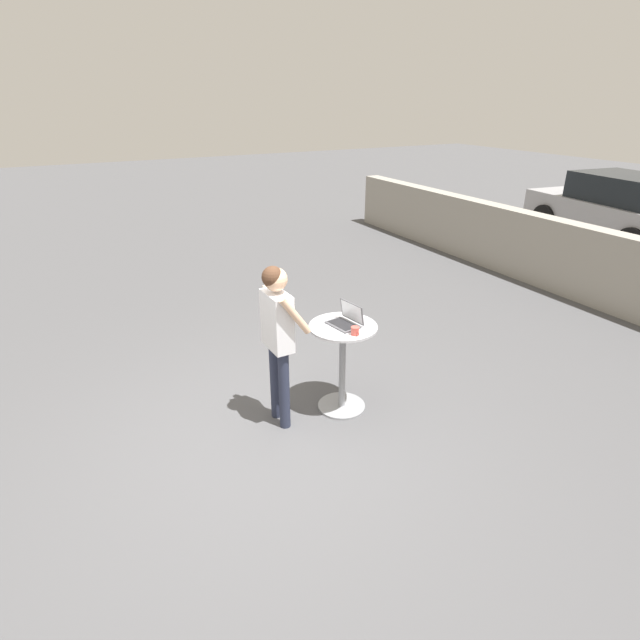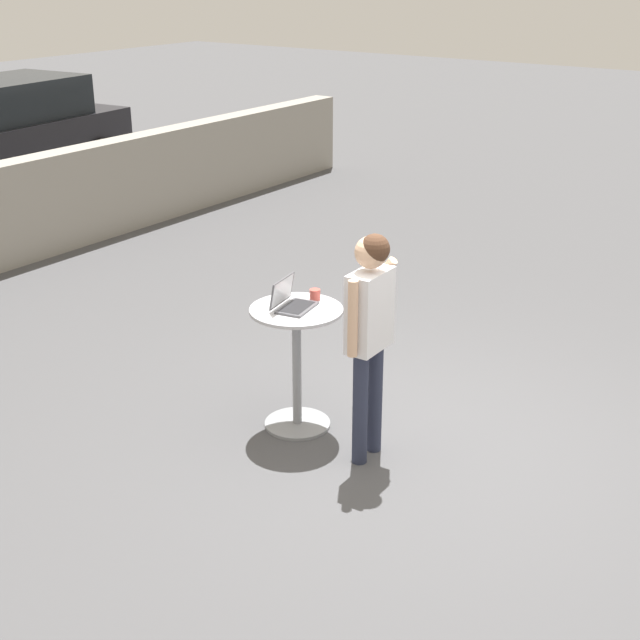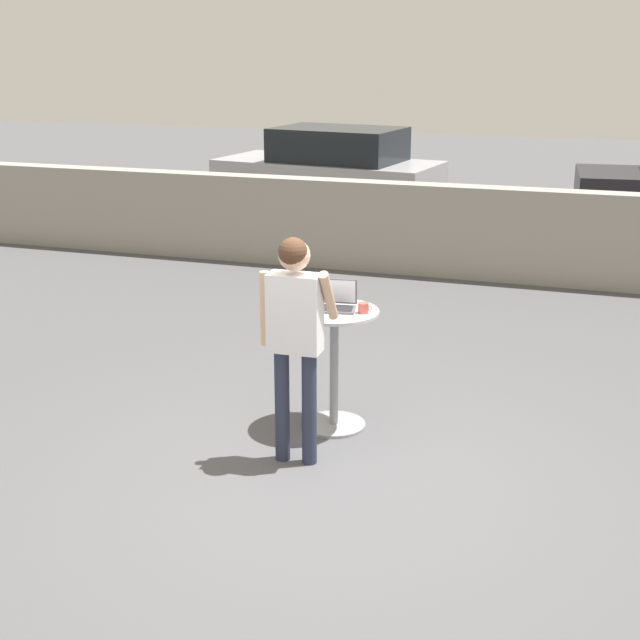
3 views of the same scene
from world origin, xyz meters
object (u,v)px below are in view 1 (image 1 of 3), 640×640
object	(u,v)px
laptop	(346,320)
coffee_mug	(355,331)
standing_person	(277,327)
parked_car_further_down	(619,209)
cafe_table	(342,358)

from	to	relation	value
laptop	coffee_mug	xyz separation A→B (m)	(0.25, -0.04, -0.01)
coffee_mug	standing_person	xyz separation A→B (m)	(-0.32, -0.69, 0.06)
parked_car_further_down	coffee_mug	bearing A→B (deg)	-70.92
cafe_table	coffee_mug	size ratio (longest dim) A/B	8.79
laptop	parked_car_further_down	bearing A→B (deg)	107.73
laptop	parked_car_further_down	world-z (taller)	parked_car_further_down
cafe_table	laptop	size ratio (longest dim) A/B	2.67
standing_person	parked_car_further_down	bearing A→B (deg)	106.06
cafe_table	parked_car_further_down	xyz separation A→B (m)	(-2.83, 8.88, 0.19)
coffee_mug	parked_car_further_down	xyz separation A→B (m)	(-3.07, 8.88, -0.23)
laptop	standing_person	bearing A→B (deg)	-95.62
cafe_table	standing_person	xyz separation A→B (m)	(-0.08, -0.69, 0.48)
coffee_mug	parked_car_further_down	distance (m)	9.40
cafe_table	coffee_mug	distance (m)	0.48
laptop	standing_person	world-z (taller)	standing_person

